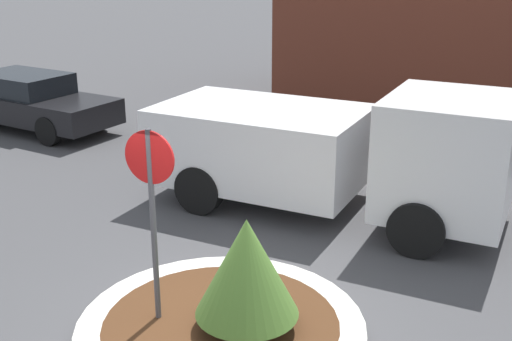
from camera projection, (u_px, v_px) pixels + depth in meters
name	position (u px, v px, depth m)	size (l,w,h in m)	color
ground_plane	(221.00, 334.00, 7.81)	(120.00, 120.00, 0.00)	#474749
traffic_island	(221.00, 328.00, 7.78)	(3.50, 3.50, 0.17)	silver
stop_sign	(152.00, 198.00, 7.35)	(0.63, 0.07, 2.56)	#4C4C51
island_shrub	(247.00, 267.00, 7.37)	(1.23, 1.23, 1.41)	brown
utility_truck	(332.00, 149.00, 11.10)	(6.30, 2.77, 2.27)	white
parked_sedan_black	(29.00, 101.00, 16.44)	(4.99, 2.47, 1.44)	black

